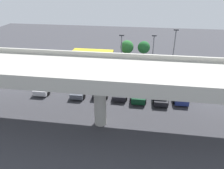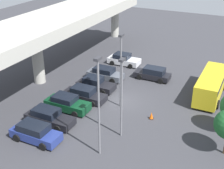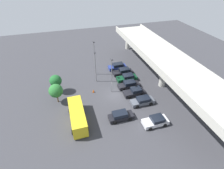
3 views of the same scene
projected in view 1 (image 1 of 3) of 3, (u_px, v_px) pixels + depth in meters
ground_plane at (114, 83)px, 34.95m from camera, size 90.49×90.49×0.00m
highway_overpass at (99, 76)px, 22.67m from camera, size 43.58×7.91×7.34m
parked_car_0 at (180, 94)px, 30.04m from camera, size 2.03×4.50×1.59m
parked_car_1 at (160, 95)px, 29.92m from camera, size 2.05×4.82×1.50m
parked_car_2 at (139, 93)px, 30.38m from camera, size 2.09×4.64×1.55m
parked_car_3 at (121, 90)px, 31.20m from camera, size 2.02×4.78×1.50m
parked_car_4 at (102, 90)px, 31.43m from camera, size 2.14×4.40×1.52m
parked_car_5 at (80, 89)px, 31.53m from camera, size 2.05×4.52×1.48m
parked_car_6 at (74, 74)px, 36.63m from camera, size 1.99×4.39×1.53m
parked_car_7 at (45, 86)px, 32.34m from camera, size 2.19×4.36×1.51m
shuttle_bus at (93, 56)px, 42.48m from camera, size 7.85×2.68×2.58m
lamp_post_near_aisle at (173, 52)px, 33.57m from camera, size 0.70×0.35×8.43m
lamp_post_mid_lot at (153, 54)px, 34.67m from camera, size 0.70×0.35×7.36m
lamp_post_by_overpass at (121, 55)px, 33.20m from camera, size 0.70×0.35×7.76m
tree_front_left at (144, 47)px, 43.27m from camera, size 2.45×2.45×4.02m
tree_front_far_right at (127, 47)px, 43.84m from camera, size 2.66×2.66×4.03m
traffic_cone at (128, 72)px, 38.27m from camera, size 0.44×0.44×0.70m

